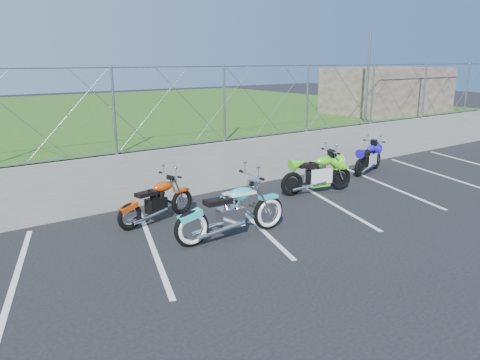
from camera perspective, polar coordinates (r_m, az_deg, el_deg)
ground at (r=9.58m, az=5.11°, el=-6.48°), size 90.00×90.00×0.00m
retaining_wall at (r=12.12m, az=-5.77°, el=1.20°), size 30.00×0.22×1.30m
grass_field at (r=21.23m, az=-19.71°, el=6.15°), size 30.00×20.00×1.30m
stone_building at (r=20.50m, az=17.55°, el=10.42°), size 5.00×3.00×1.80m
chain_link_fence at (r=11.85m, az=-5.97°, el=8.99°), size 28.00×0.03×2.00m
sign_pole at (r=16.89m, az=15.30°, el=11.89°), size 0.08×0.08×3.00m
parking_lines at (r=11.04m, az=6.39°, el=-3.63°), size 18.29×4.31×0.01m
cruiser_turquoise at (r=9.19m, az=-0.87°, el=-4.09°), size 2.47×0.78×1.23m
naked_orange at (r=10.25m, az=-9.99°, el=-2.73°), size 1.97×0.67×0.99m
sportbike_green at (r=12.44m, az=9.47°, el=0.59°), size 2.09×0.75×1.10m
sportbike_blue at (r=15.05m, az=15.41°, el=2.44°), size 1.81×0.72×0.96m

